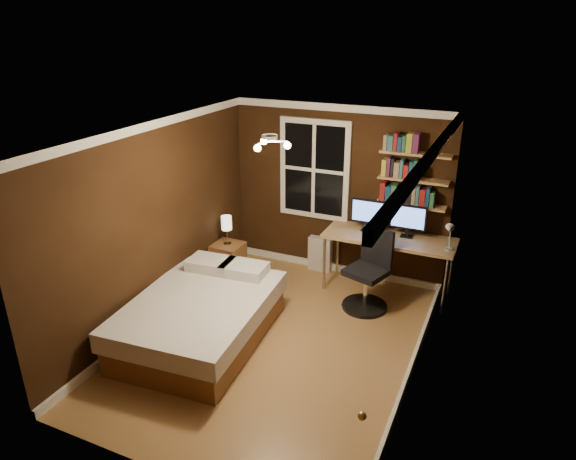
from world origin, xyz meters
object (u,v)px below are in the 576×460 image
at_px(bed, 201,317).
at_px(desk, 389,241).
at_px(nightstand, 228,260).
at_px(monitor_right, 408,221).
at_px(desk_lamp, 449,236).
at_px(radiator, 320,254).
at_px(office_chair, 369,278).
at_px(monitor_left, 368,215).
at_px(bedside_lamp, 227,230).

xyz_separation_m(bed, desk, (1.72, 2.04, 0.48)).
bearing_deg(nightstand, monitor_right, 14.29).
distance_m(bed, desk_lamp, 3.20).
distance_m(radiator, office_chair, 1.23).
relative_size(bed, monitor_left, 4.37).
xyz_separation_m(bed, nightstand, (-0.53, 1.54, -0.03)).
distance_m(bedside_lamp, office_chair, 2.15).
bearing_deg(bedside_lamp, desk_lamp, 5.75).
relative_size(radiator, desk_lamp, 1.20).
relative_size(bed, radiator, 4.01).
bearing_deg(desk, nightstand, -167.42).
xyz_separation_m(bedside_lamp, radiator, (1.16, 0.75, -0.47)).
distance_m(bedside_lamp, monitor_right, 2.55).
bearing_deg(nightstand, bedside_lamp, 0.00).
bearing_deg(radiator, monitor_left, -12.15).
bearing_deg(desk_lamp, monitor_left, 165.85).
bearing_deg(monitor_right, office_chair, -119.28).
height_order(monitor_left, office_chair, monitor_left).
relative_size(radiator, monitor_right, 1.09).
bearing_deg(radiator, nightstand, -147.24).
xyz_separation_m(nightstand, radiator, (1.16, 0.75, 0.01)).
relative_size(bed, desk, 1.21).
relative_size(nightstand, bedside_lamp, 1.19).
bearing_deg(bed, desk, 45.33).
bearing_deg(desk, monitor_right, 22.65).
xyz_separation_m(desk, desk_lamp, (0.79, -0.20, 0.28)).
xyz_separation_m(nightstand, monitor_left, (1.91, 0.59, 0.80)).
xyz_separation_m(desk, office_chair, (-0.12, -0.50, -0.36)).
relative_size(nightstand, desk_lamp, 1.18).
bearing_deg(desk, office_chair, -103.53).
bearing_deg(monitor_right, nightstand, -166.51).
bearing_deg(monitor_left, desk, -14.61).
xyz_separation_m(nightstand, monitor_right, (2.46, 0.59, 0.80)).
height_order(bedside_lamp, desk_lamp, desk_lamp).
relative_size(bedside_lamp, radiator, 0.82).
height_order(bedside_lamp, monitor_right, monitor_right).
height_order(bed, monitor_right, monitor_right).
distance_m(monitor_left, office_chair, 0.90).
relative_size(bedside_lamp, monitor_right, 0.89).
bearing_deg(desk, bed, -130.13).
bearing_deg(bed, monitor_right, 43.24).
bearing_deg(desk_lamp, radiator, 166.65).
relative_size(bed, office_chair, 1.97).
xyz_separation_m(nightstand, bedside_lamp, (0.00, 0.00, 0.48)).
xyz_separation_m(nightstand, office_chair, (2.12, -0.00, 0.16)).
relative_size(bed, desk_lamp, 4.83).
height_order(desk, monitor_left, monitor_left).
height_order(monitor_right, office_chair, monitor_right).
height_order(desk, desk_lamp, desk_lamp).
bearing_deg(monitor_right, bed, -132.22).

